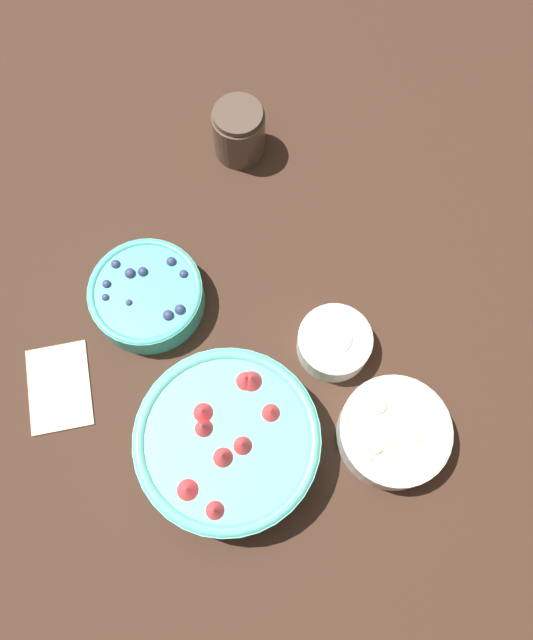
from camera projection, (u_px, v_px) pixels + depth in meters
ground_plane at (216, 333)px, 0.95m from camera, size 4.00×4.00×0.00m
bowl_strawberries at (228, 441)px, 0.85m from camera, size 0.25×0.25×0.10m
bowl_blueberries at (147, 295)px, 0.94m from camera, size 0.17×0.17×0.06m
bowl_bananas at (394, 432)px, 0.87m from camera, size 0.15×0.15×0.06m
bowl_cream at (334, 342)px, 0.91m from camera, size 0.11×0.11×0.05m
jar_chocolate at (239, 133)px, 1.02m from camera, size 0.09×0.09×0.09m
napkin at (59, 387)px, 0.92m from camera, size 0.15×0.13×0.01m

